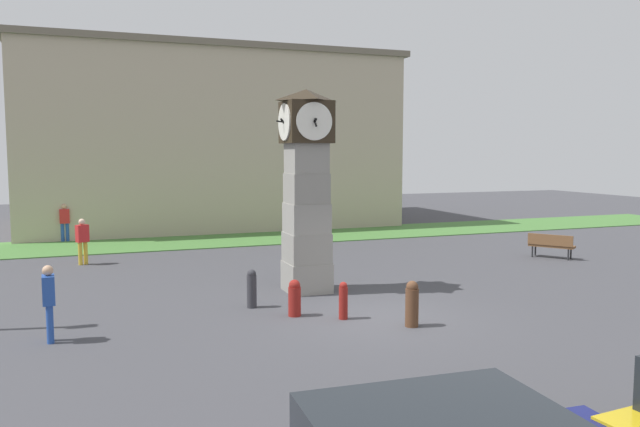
% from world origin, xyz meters
% --- Properties ---
extents(ground_plane, '(77.62, 77.62, 0.00)m').
position_xyz_m(ground_plane, '(0.00, 0.00, 0.00)').
color(ground_plane, '#424247').
extents(clock_tower, '(1.70, 1.65, 5.61)m').
position_xyz_m(clock_tower, '(-0.71, 3.22, 2.91)').
color(clock_tower, gray).
rests_on(clock_tower, ground_plane).
extents(bollard_near_tower, '(0.25, 0.25, 0.98)m').
position_xyz_m(bollard_near_tower, '(-2.62, 1.96, 0.49)').
color(bollard_near_tower, '#333338').
rests_on(bollard_near_tower, ground_plane).
extents(bollard_mid_row, '(0.30, 0.30, 0.88)m').
position_xyz_m(bollard_mid_row, '(-1.87, 0.81, 0.45)').
color(bollard_mid_row, maroon).
rests_on(bollard_mid_row, ground_plane).
extents(bollard_far_row, '(0.21, 0.21, 0.89)m').
position_xyz_m(bollard_far_row, '(-0.88, 0.14, 0.45)').
color(bollard_far_row, maroon).
rests_on(bollard_far_row, ground_plane).
extents(bollard_end_row, '(0.30, 0.30, 1.04)m').
position_xyz_m(bollard_end_row, '(0.32, -0.97, 0.53)').
color(bollard_end_row, brown).
rests_on(bollard_end_row, ground_plane).
extents(bench, '(1.35, 1.62, 0.90)m').
position_xyz_m(bench, '(9.54, 5.22, 0.52)').
color(bench, brown).
rests_on(bench, ground_plane).
extents(pedestrian_near_bench, '(0.26, 0.41, 1.61)m').
position_xyz_m(pedestrian_near_bench, '(-7.22, 0.62, 0.91)').
color(pedestrian_near_bench, '#264CA5').
rests_on(pedestrian_near_bench, ground_plane).
extents(pedestrian_crossing_lot, '(0.47, 0.40, 1.61)m').
position_xyz_m(pedestrian_crossing_lot, '(-6.61, 9.90, 0.92)').
color(pedestrian_crossing_lot, gold).
rests_on(pedestrian_crossing_lot, ground_plane).
extents(pedestrian_by_cars, '(0.42, 0.28, 1.67)m').
position_xyz_m(pedestrian_by_cars, '(-7.36, 15.97, 0.96)').
color(pedestrian_by_cars, '#264CA5').
rests_on(pedestrian_by_cars, ground_plane).
extents(warehouse_blue_far, '(19.15, 11.54, 9.07)m').
position_xyz_m(warehouse_blue_far, '(-0.19, 21.55, 4.55)').
color(warehouse_blue_far, '#B7A88E').
rests_on(warehouse_blue_far, ground_plane).
extents(grass_verge_far, '(46.57, 4.68, 0.04)m').
position_xyz_m(grass_verge_far, '(2.12, 14.23, 0.02)').
color(grass_verge_far, '#477A38').
rests_on(grass_verge_far, ground_plane).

